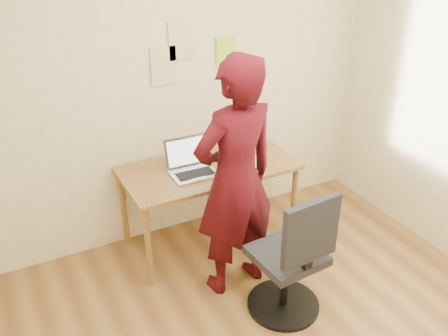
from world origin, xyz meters
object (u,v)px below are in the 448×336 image
office_chair (292,264)px  laptop (191,166)px  desk (209,176)px  person (235,180)px  phone (240,170)px

office_chair → laptop: bearing=101.9°
desk → person: 0.61m
desk → office_chair: 1.06m
desk → laptop: (-0.16, -0.02, 0.14)m
phone → person: (-0.24, -0.37, 0.16)m
laptop → person: (0.10, -0.53, 0.11)m
laptop → person: 0.55m
phone → desk: bearing=101.8°
desk → laptop: size_ratio=3.84×
person → phone: bearing=-130.1°
laptop → phone: laptop is taller
desk → phone: (0.18, -0.18, 0.09)m
desk → laptop: laptop is taller
person → desk: bearing=-103.1°
phone → office_chair: (-0.05, -0.85, -0.31)m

